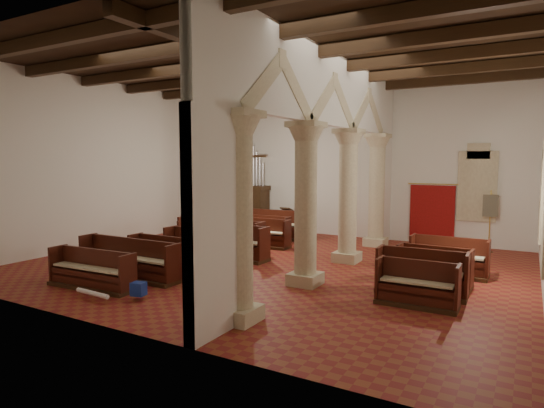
{
  "coord_description": "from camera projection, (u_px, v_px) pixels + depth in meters",
  "views": [
    {
      "loc": [
        6.62,
        -11.67,
        3.14
      ],
      "look_at": [
        -0.3,
        0.5,
        1.78
      ],
      "focal_mm": 30.0,
      "sensor_mm": 36.0,
      "label": 1
    }
  ],
  "objects": [
    {
      "name": "aisle_pew_2",
      "position": [
        434.0,
        273.0,
        11.34
      ],
      "size": [
        1.81,
        0.74,
        0.99
      ],
      "rotation": [
        0.0,
        0.0,
        -0.05
      ],
      "color": "#372311",
      "rests_on": "floor"
    },
    {
      "name": "processional_banner",
      "position": [
        489.0,
        230.0,
        15.47
      ],
      "size": [
        0.48,
        0.62,
        2.12
      ],
      "rotation": [
        0.0,
        0.0,
        0.15
      ],
      "color": "#372311",
      "rests_on": "floor"
    },
    {
      "name": "aisle_pew_0",
      "position": [
        417.0,
        291.0,
        9.78
      ],
      "size": [
        1.72,
        0.66,
        0.98
      ],
      "rotation": [
        0.0,
        0.0,
        0.0
      ],
      "color": "#372311",
      "rests_on": "floor"
    },
    {
      "name": "tube_heater_a",
      "position": [
        92.0,
        293.0,
        10.19
      ],
      "size": [
        1.06,
        0.16,
        0.11
      ],
      "primitive_type": "cylinder",
      "rotation": [
        0.0,
        1.57,
        -0.05
      ],
      "color": "silver",
      "rests_on": "floor"
    },
    {
      "name": "hymnal_box_a",
      "position": [
        139.0,
        289.0,
        10.21
      ],
      "size": [
        0.34,
        0.29,
        0.3
      ],
      "primitive_type": "cube",
      "rotation": [
        0.0,
        0.0,
        0.17
      ],
      "color": "#152596",
      "rests_on": "floor"
    },
    {
      "name": "wall_back",
      "position": [
        345.0,
        163.0,
        18.56
      ],
      "size": [
        14.0,
        0.02,
        6.0
      ],
      "primitive_type": "cube",
      "color": "white",
      "rests_on": "floor"
    },
    {
      "name": "floor",
      "position": [
        272.0,
        265.0,
        13.66
      ],
      "size": [
        14.0,
        14.0,
        0.0
      ],
      "primitive_type": "plane",
      "color": "brown",
      "rests_on": "ground"
    },
    {
      "name": "nave_pew_8",
      "position": [
        268.0,
        229.0,
        18.31
      ],
      "size": [
        3.13,
        0.96,
        1.14
      ],
      "rotation": [
        0.0,
        0.0,
        0.07
      ],
      "color": "#372311",
      "rests_on": "floor"
    },
    {
      "name": "wall_front",
      "position": [
        108.0,
        168.0,
        8.18
      ],
      "size": [
        14.0,
        0.02,
        6.0
      ],
      "primitive_type": "cube",
      "color": "white",
      "rests_on": "floor"
    },
    {
      "name": "aisle_pew_1",
      "position": [
        421.0,
        280.0,
        10.59
      ],
      "size": [
        2.06,
        0.78,
        1.06
      ],
      "rotation": [
        0.0,
        0.0,
        0.03
      ],
      "color": "#372311",
      "rests_on": "floor"
    },
    {
      "name": "pipe_organ",
      "position": [
        246.0,
        199.0,
        20.5
      ],
      "size": [
        2.1,
        0.85,
        4.4
      ],
      "color": "#372311",
      "rests_on": "floor"
    },
    {
      "name": "ceiling_beams",
      "position": [
        272.0,
        67.0,
        13.1
      ],
      "size": [
        13.8,
        11.8,
        0.3
      ],
      "primitive_type": null,
      "color": "#372311",
      "rests_on": "wall_back"
    },
    {
      "name": "hymnal_box_b",
      "position": [
        191.0,
        270.0,
        11.94
      ],
      "size": [
        0.35,
        0.29,
        0.33
      ],
      "primitive_type": "cube",
      "rotation": [
        0.0,
        0.0,
        -0.06
      ],
      "color": "navy",
      "rests_on": "floor"
    },
    {
      "name": "ceiling",
      "position": [
        272.0,
        60.0,
        13.08
      ],
      "size": [
        14.0,
        14.0,
        0.0
      ],
      "primitive_type": "plane",
      "rotation": [
        3.14,
        0.0,
        0.0
      ],
      "color": "#312110",
      "rests_on": "wall_back"
    },
    {
      "name": "aisle_pew_3",
      "position": [
        448.0,
        263.0,
        12.35
      ],
      "size": [
        2.02,
        0.73,
        1.04
      ],
      "rotation": [
        0.0,
        0.0,
        -0.02
      ],
      "color": "#372311",
      "rests_on": "floor"
    },
    {
      "name": "nave_pew_2",
      "position": [
        170.0,
        261.0,
        12.68
      ],
      "size": [
        2.76,
        0.66,
        0.99
      ],
      "rotation": [
        0.0,
        0.0,
        0.0
      ],
      "color": "#372311",
      "rests_on": "floor"
    },
    {
      "name": "nave_pew_5",
      "position": [
        220.0,
        241.0,
        15.67
      ],
      "size": [
        3.32,
        0.76,
        1.11
      ],
      "rotation": [
        0.0,
        0.0,
        -0.01
      ],
      "color": "#372311",
      "rests_on": "floor"
    },
    {
      "name": "lectern",
      "position": [
        287.0,
        223.0,
        19.24
      ],
      "size": [
        0.48,
        0.49,
        1.16
      ],
      "rotation": [
        0.0,
        0.0,
        -0.04
      ],
      "color": "#311C0F",
      "rests_on": "floor"
    },
    {
      "name": "window_back",
      "position": [
        477.0,
        186.0,
        16.16
      ],
      "size": [
        1.0,
        0.03,
        2.2
      ],
      "primitive_type": "cube",
      "color": "#2E674D",
      "rests_on": "wall_back"
    },
    {
      "name": "nave_pew_7",
      "position": [
        257.0,
        233.0,
        17.6
      ],
      "size": [
        2.72,
        0.79,
        1.01
      ],
      "rotation": [
        0.0,
        0.0,
        0.05
      ],
      "color": "#372311",
      "rests_on": "floor"
    },
    {
      "name": "nave_pew_1",
      "position": [
        128.0,
        265.0,
        12.15
      ],
      "size": [
        3.23,
        0.7,
        1.04
      ],
      "rotation": [
        0.0,
        0.0,
        0.0
      ],
      "color": "#372311",
      "rests_on": "floor"
    },
    {
      "name": "nave_pew_4",
      "position": [
        222.0,
        246.0,
        14.68
      ],
      "size": [
        3.34,
        0.84,
        1.09
      ],
      "rotation": [
        0.0,
        0.0,
        -0.03
      ],
      "color": "#372311",
      "rests_on": "floor"
    },
    {
      "name": "hymnal_box_c",
      "position": [
        209.0,
        257.0,
        13.59
      ],
      "size": [
        0.35,
        0.31,
        0.29
      ],
      "primitive_type": "cube",
      "rotation": [
        0.0,
        0.0,
        0.29
      ],
      "color": "navy",
      "rests_on": "floor"
    },
    {
      "name": "tube_heater_b",
      "position": [
        113.0,
        280.0,
        11.29
      ],
      "size": [
        0.99,
        0.38,
        0.1
      ],
      "primitive_type": "cylinder",
      "rotation": [
        0.0,
        1.57,
        -0.28
      ],
      "color": "silver",
      "rests_on": "floor"
    },
    {
      "name": "nave_pew_6",
      "position": [
        253.0,
        237.0,
        16.6
      ],
      "size": [
        2.79,
        0.81,
        1.02
      ],
      "rotation": [
        0.0,
        0.0,
        0.05
      ],
      "color": "#372311",
      "rests_on": "floor"
    },
    {
      "name": "nave_pew_0",
      "position": [
        92.0,
        276.0,
        11.13
      ],
      "size": [
        2.48,
        0.76,
        0.95
      ],
      "rotation": [
        0.0,
        0.0,
        0.05
      ],
      "color": "#372311",
      "rests_on": "floor"
    },
    {
      "name": "dossal_curtain",
      "position": [
        432.0,
        213.0,
        16.95
      ],
      "size": [
        1.8,
        0.07,
        2.17
      ],
      "color": "#A01116",
      "rests_on": "floor"
    },
    {
      "name": "window_right_b",
      "position": [
        544.0,
        195.0,
        12.18
      ],
      "size": [
        0.03,
        1.0,
        2.2
      ],
      "primitive_type": "cube",
      "color": "#2E674D",
      "rests_on": "wall_right"
    },
    {
      "name": "nave_pew_3",
      "position": [
        200.0,
        252.0,
        13.8
      ],
      "size": [
        2.62,
        0.85,
        1.03
      ],
      "rotation": [
        0.0,
        0.0,
        -0.06
      ],
      "color": "#372311",
      "rests_on": "floor"
    },
    {
      "name": "arcade",
      "position": [
        330.0,
        144.0,
        12.43
      ],
      "size": [
        0.9,
        11.9,
        6.0
      ],
      "color": "beige",
      "rests_on": "floor"
    },
    {
      "name": "wall_left",
      "position": [
        108.0,
        164.0,
        16.81
      ],
      "size": [
        0.02,
        12.0,
        6.0
      ],
      "primitive_type": "cube",
      "color": "white",
      "rests_on": "floor"
    }
  ]
}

